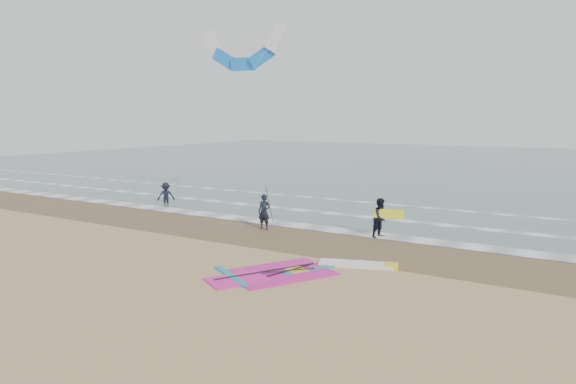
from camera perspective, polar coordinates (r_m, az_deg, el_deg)
The scene contains 11 objects.
ground at distance 17.64m, azimuth -6.20°, elevation -9.30°, with size 120.00×120.00×0.00m, color tan.
sea_water at distance 62.48m, azimuth 21.22°, elevation 2.83°, with size 120.00×80.00×0.02m, color #47605E.
wet_sand_band at distance 22.55m, azimuth 3.00°, elevation -5.36°, with size 120.00×5.00×0.01m, color brown.
foam_waterline at distance 26.47m, azimuth 7.48°, elevation -3.32°, with size 120.00×9.15×0.02m.
windsurf_rig at distance 18.05m, azimuth 1.56°, elevation -8.72°, with size 5.79×5.48×0.14m.
person_standing at distance 24.52m, azimuth -2.67°, elevation -2.23°, with size 0.62×0.41×1.69m, color black.
person_walking at distance 23.24m, azimuth 10.28°, elevation -2.84°, with size 0.86×0.67×1.77m, color black.
person_wading at distance 32.81m, azimuth -13.43°, elevation 0.19°, with size 1.08×0.62×1.67m, color black.
held_pole at distance 24.29m, azimuth -2.09°, elevation -1.38°, with size 0.17×0.86×1.82m.
carried_kiteboard at distance 22.97m, azimuth 11.15°, elevation -2.40°, with size 1.30×0.51×0.39m.
surf_kite at distance 31.84m, azimuth -5.10°, elevation 15.15°, with size 7.38×2.58×9.64m.
Camera 1 is at (10.14, -13.43, 5.30)m, focal length 32.00 mm.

